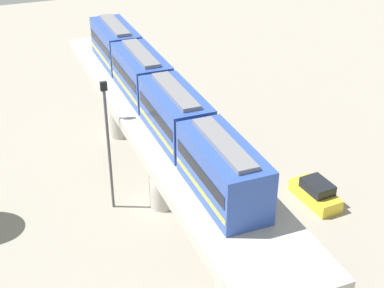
# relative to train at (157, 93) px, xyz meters

# --- Properties ---
(ground_plane) EXTENTS (120.00, 120.00, 0.00)m
(ground_plane) POSITION_rel_train_xyz_m (0.00, 0.49, -8.77)
(ground_plane) COLOR gray
(viaduct) EXTENTS (5.20, 35.80, 7.24)m
(viaduct) POSITION_rel_train_xyz_m (0.00, 0.49, -3.09)
(viaduct) COLOR #B7B2AA
(viaduct) RESTS_ON ground
(train) EXTENTS (2.64, 27.45, 3.24)m
(train) POSITION_rel_train_xyz_m (0.00, 0.00, 0.00)
(train) COLOR #2D4CA5
(train) RESTS_ON viaduct
(parked_car_blue) EXTENTS (2.11, 4.32, 1.76)m
(parked_car_blue) POSITION_rel_train_xyz_m (-6.83, -6.58, -8.03)
(parked_car_blue) COLOR #284CB7
(parked_car_blue) RESTS_ON ground
(parked_car_yellow) EXTENTS (2.11, 4.32, 1.76)m
(parked_car_yellow) POSITION_rel_train_xyz_m (-10.59, 4.26, -8.03)
(parked_car_yellow) COLOR yellow
(parked_car_yellow) RESTS_ON ground
(parked_car_black) EXTENTS (2.31, 4.39, 1.76)m
(parked_car_black) POSITION_rel_train_xyz_m (-5.60, 11.66, -8.03)
(parked_car_black) COLOR black
(parked_car_black) RESTS_ON ground
(signal_post) EXTENTS (0.44, 0.28, 9.84)m
(signal_post) POSITION_rel_train_xyz_m (3.40, -0.66, -3.33)
(signal_post) COLOR #4C4C51
(signal_post) RESTS_ON ground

